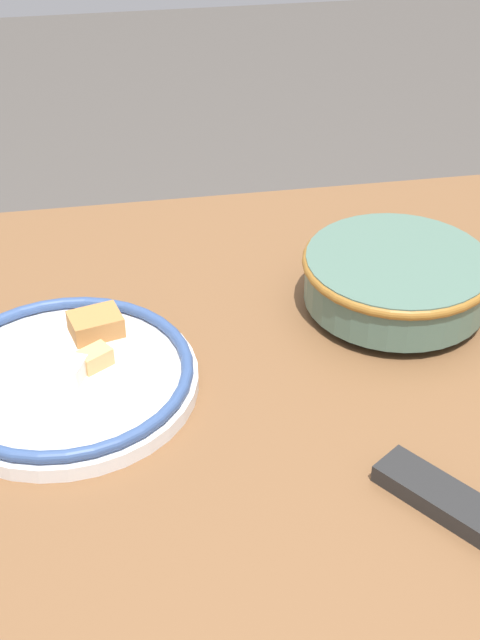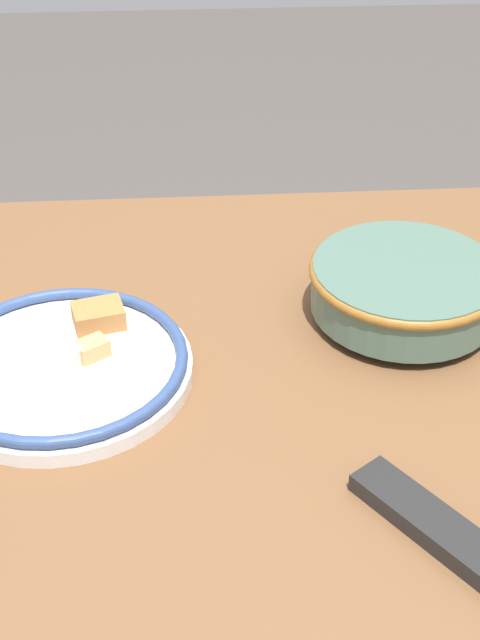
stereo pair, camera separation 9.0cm
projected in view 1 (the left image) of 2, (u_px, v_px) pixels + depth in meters
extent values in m
cube|color=brown|center=(280.00, 388.00, 1.05)|extent=(1.37, 0.92, 0.04)
cylinder|color=#4C6B5B|center=(393.00, 303.00, 1.15)|extent=(0.10, 0.10, 0.01)
cylinder|color=#4C6B5B|center=(396.00, 278.00, 1.13)|extent=(0.23, 0.23, 0.06)
cylinder|color=#B75B23|center=(396.00, 281.00, 1.13)|extent=(0.21, 0.21, 0.05)
torus|color=#936023|center=(398.00, 263.00, 1.12)|extent=(0.24, 0.24, 0.01)
cylinder|color=white|center=(67.00, 382.00, 1.02)|extent=(0.30, 0.30, 0.02)
torus|color=#334C7F|center=(65.00, 371.00, 1.01)|extent=(0.29, 0.29, 0.01)
cube|color=#B2753D|center=(96.00, 324.00, 1.07)|extent=(0.07, 0.06, 0.03)
cube|color=tan|center=(95.00, 358.00, 1.02)|extent=(0.05, 0.04, 0.02)
cube|color=silver|center=(65.00, 369.00, 1.00)|extent=(0.05, 0.05, 0.02)
cube|color=black|center=(467.00, 513.00, 0.85)|extent=(0.15, 0.19, 0.02)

